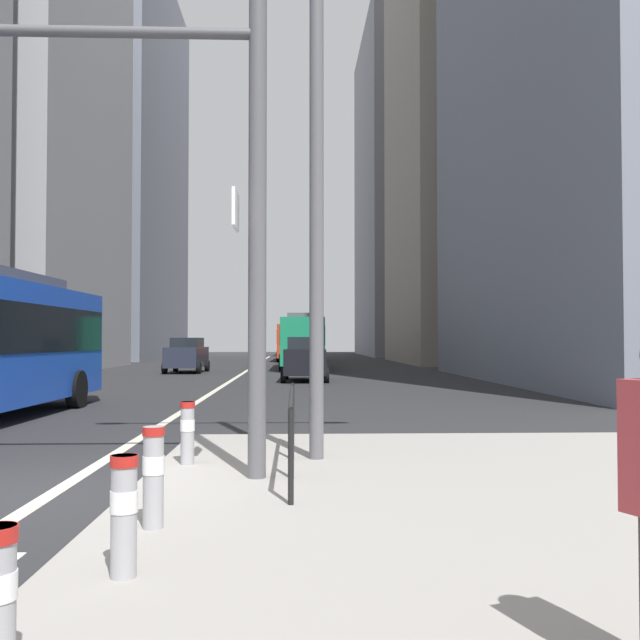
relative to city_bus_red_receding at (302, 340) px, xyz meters
name	(u,v)px	position (x,y,z in m)	size (l,w,h in m)	color
ground_plane	(224,385)	(-3.25, -15.84, -1.83)	(160.00, 160.00, 0.00)	#28282B
median_island	(544,502)	(2.25, -36.84, -1.76)	(9.00, 10.00, 0.15)	gray
lane_centre_line	(243,373)	(-3.25, -5.84, -1.83)	(0.20, 80.00, 0.01)	beige
office_tower_left_far	(108,167)	(-19.25, 26.64, 17.31)	(12.27, 25.76, 38.29)	slate
office_tower_right_mid	(469,78)	(13.75, 12.14, 21.34)	(11.50, 19.01, 46.35)	gray
office_tower_right_far	(413,194)	(13.75, 39.81, 17.59)	(12.06, 24.57, 38.85)	gray
city_bus_red_receding	(302,340)	(0.00, 0.00, 0.00)	(2.72, 10.58, 3.40)	#198456
city_bus_red_distant	(294,340)	(-0.53, 17.84, 0.00)	(2.85, 11.61, 3.40)	red
car_oncoming_mid	(187,355)	(-6.44, -4.80, -0.84)	(2.14, 4.46, 1.94)	#232838
car_receding_near	(305,359)	(0.04, -13.16, -0.85)	(2.13, 4.24, 1.94)	black
traffic_signal_gantry	(91,149)	(-2.88, -35.80, 2.27)	(6.04, 0.65, 6.00)	#515156
street_lamp_post	(317,95)	(-0.11, -34.44, 3.45)	(5.50, 0.32, 8.00)	#56565B
bollard_left	(124,509)	(-1.61, -39.32, -1.21)	(0.20, 0.20, 0.85)	#99999E
bollard_right	(153,472)	(-1.66, -38.04, -1.19)	(0.20, 0.20, 0.89)	#99999E
bollard_back	(187,429)	(-1.85, -34.83, -1.22)	(0.20, 0.20, 0.83)	#99999E
pedestrian_railing	(292,412)	(-0.45, -35.16, -0.96)	(0.06, 4.13, 0.98)	black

